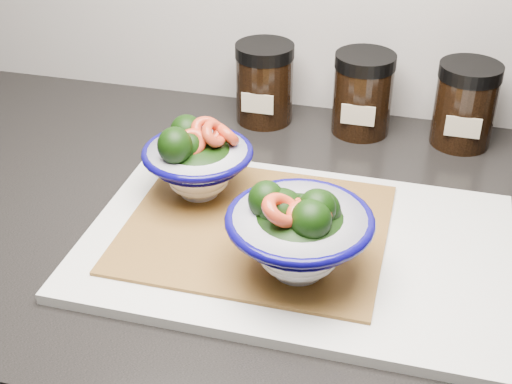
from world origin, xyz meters
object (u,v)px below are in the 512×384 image
(bowl_left, at_px, (197,162))
(spice_jar_c, at_px, (465,105))
(cutting_board, at_px, (296,245))
(spice_jar_a, at_px, (264,83))
(bowl_right, at_px, (299,232))
(spice_jar_b, at_px, (363,94))

(bowl_left, height_order, spice_jar_c, bowl_left)
(bowl_left, relative_size, spice_jar_c, 1.13)
(cutting_board, relative_size, spice_jar_c, 3.98)
(spice_jar_c, bearing_deg, spice_jar_a, 180.00)
(bowl_right, relative_size, spice_jar_b, 1.28)
(spice_jar_a, bearing_deg, cutting_board, -69.43)
(spice_jar_a, distance_m, spice_jar_c, 0.27)
(spice_jar_b, bearing_deg, spice_jar_c, 0.00)
(bowl_left, height_order, spice_jar_b, bowl_left)
(cutting_board, relative_size, bowl_left, 3.53)
(bowl_right, height_order, spice_jar_a, bowl_right)
(cutting_board, bearing_deg, spice_jar_a, 110.57)
(bowl_left, distance_m, spice_jar_a, 0.23)
(cutting_board, xyz_separation_m, spice_jar_b, (0.03, 0.29, 0.05))
(spice_jar_a, relative_size, spice_jar_b, 1.00)
(cutting_board, height_order, spice_jar_a, spice_jar_a)
(spice_jar_a, bearing_deg, spice_jar_c, 0.00)
(cutting_board, bearing_deg, spice_jar_b, 84.49)
(cutting_board, relative_size, spice_jar_a, 3.98)
(cutting_board, distance_m, bowl_left, 0.15)
(spice_jar_a, distance_m, spice_jar_b, 0.14)
(bowl_right, xyz_separation_m, spice_jar_a, (-0.12, 0.35, -0.01))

